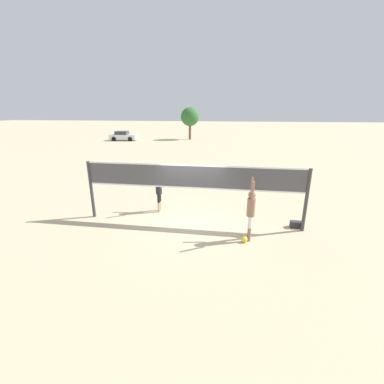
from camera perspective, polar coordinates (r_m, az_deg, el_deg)
The scene contains 8 objects.
ground_plane at distance 10.67m, azimuth -0.00°, elevation -6.92°, with size 200.00×200.00×0.00m, color #C6B28C.
volleyball_net at distance 10.06m, azimuth -0.00°, elevation 2.16°, with size 8.78×0.13×2.45m.
player_spiker at distance 9.13m, azimuth 12.96°, elevation -3.59°, with size 0.28×0.72×2.26m.
player_blocker at distance 11.62m, azimuth -7.38°, elevation 0.71°, with size 0.28×0.69×2.05m.
volleyball at distance 9.37m, azimuth 11.56°, elevation -10.26°, with size 0.22×0.22×0.22m.
gear_bag at distance 11.04m, azimuth 22.09°, elevation -6.70°, with size 0.43×0.25×0.26m.
parked_car_near at distance 41.39m, azimuth -15.02°, elevation 11.87°, with size 4.17×2.21×1.41m.
tree_left_cluster at distance 41.44m, azimuth -0.47°, elevation 16.33°, with size 2.83×2.83×4.88m.
Camera 1 is at (1.53, -9.57, 4.45)m, focal length 24.00 mm.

